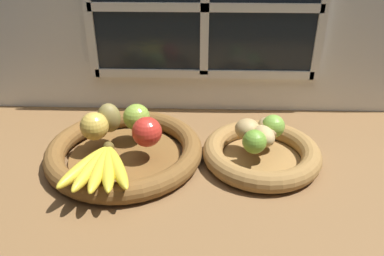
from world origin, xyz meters
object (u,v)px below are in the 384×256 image
banana_bunch_front (100,167)px  potato_large (262,135)px  lime_near (254,142)px  lime_far (272,126)px  apple_red_right (146,132)px  apple_green_back (136,117)px  apple_golden_left (94,126)px  potato_oblong (247,129)px  potato_back (268,127)px  fruit_bowl_right (260,153)px  pear_brown (108,118)px  fruit_bowl_left (124,150)px

banana_bunch_front → potato_large: 37.86cm
lime_near → lime_far: same height
apple_red_right → lime_far: bearing=9.6°
apple_green_back → lime_far: bearing=-4.4°
apple_green_back → potato_large: bearing=-11.5°
apple_golden_left → potato_oblong: bearing=2.4°
potato_back → potato_large: size_ratio=1.07×
apple_red_right → apple_golden_left: bearing=169.0°
potato_back → lime_far: bearing=-27.3°
apple_green_back → fruit_bowl_right: bearing=-11.5°
banana_bunch_front → potato_oblong: 35.71cm
potato_oblong → potato_large: 4.38cm
pear_brown → banana_bunch_front: size_ratio=0.42×
potato_back → banana_bunch_front: bearing=-155.6°
fruit_bowl_left → potato_large: bearing=0.0°
fruit_bowl_left → lime_far: lime_far is taller
potato_oblong → potato_back: 5.59cm
banana_bunch_front → lime_far: lime_far is taller
apple_red_right → potato_oblong: size_ratio=1.17×
fruit_bowl_right → apple_golden_left: 40.78cm
pear_brown → lime_near: size_ratio=1.37×
fruit_bowl_right → apple_golden_left: apple_golden_left is taller
fruit_bowl_right → banana_bunch_front: (-35.62, -12.79, 4.03)cm
potato_large → potato_back: bearing=65.6°
lime_near → lime_far: size_ratio=0.98×
potato_back → apple_red_right: bearing=-169.1°
potato_back → lime_far: 1.26cm
fruit_bowl_left → potato_large: size_ratio=5.45×
apple_golden_left → potato_back: bearing=4.2°
lime_near → fruit_bowl_right: bearing=56.3°
fruit_bowl_left → potato_back: size_ratio=5.10×
apple_golden_left → potato_large: (40.32, -1.15, -1.12)cm
pear_brown → potato_large: size_ratio=1.09×
apple_green_back → apple_red_right: 8.52cm
potato_oblong → lime_far: 6.44cm
lime_far → lime_near: bearing=-125.8°
potato_back → fruit_bowl_left: bearing=-173.2°
apple_red_right → lime_near: 24.92cm
lime_far → apple_red_right: bearing=-170.4°
banana_bunch_front → fruit_bowl_right: bearing=19.8°
banana_bunch_front → potato_oblong: (32.17, 15.48, 1.06)cm
apple_red_right → lime_far: size_ratio=1.26×
apple_golden_left → apple_red_right: size_ratio=0.97×
potato_back → potato_large: bearing=-114.4°
potato_oblong → fruit_bowl_left: bearing=-174.8°
fruit_bowl_right → lime_far: lime_far is taller
potato_back → potato_large: potato_large is taller
fruit_bowl_left → apple_golden_left: 9.40cm
pear_brown → lime_near: pear_brown is taller
apple_green_back → lime_near: (28.46, -10.02, -0.61)cm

